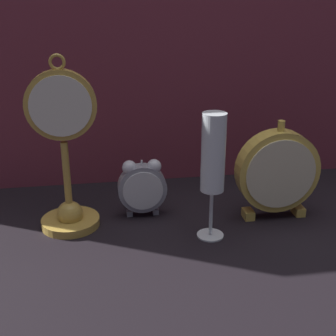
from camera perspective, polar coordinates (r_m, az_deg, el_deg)
ground_plane at (r=0.88m, az=0.82°, el=-9.40°), size 4.00×4.00×0.00m
fabric_backdrop_drape at (r=1.08m, az=-2.09°, el=16.43°), size 1.38×0.01×0.71m
pocket_watch_on_stand at (r=0.91m, az=-12.36°, el=0.46°), size 0.13×0.12×0.34m
alarm_clock_twin_bell at (r=0.96m, az=-3.16°, el=-2.13°), size 0.10×0.03×0.12m
mantel_clock_silver at (r=0.96m, az=13.19°, el=-0.43°), size 0.17×0.04×0.21m
champagne_flute at (r=0.85m, az=5.51°, el=0.89°), size 0.05×0.05×0.24m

